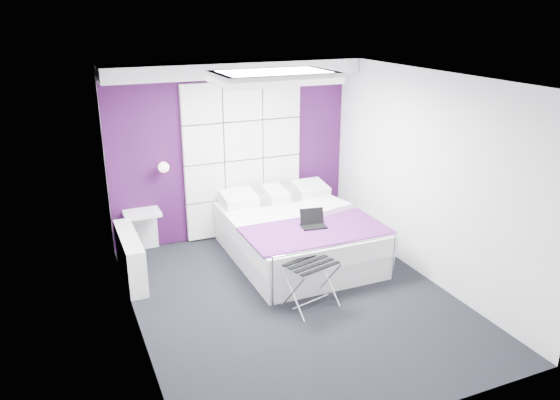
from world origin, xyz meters
name	(u,v)px	position (x,y,z in m)	size (l,w,h in m)	color
floor	(294,299)	(0.00, 0.00, 0.00)	(4.40, 4.40, 0.00)	black
ceiling	(296,77)	(0.00, 0.00, 2.60)	(4.40, 4.40, 0.00)	white
wall_back	(232,151)	(0.00, 2.20, 1.30)	(3.60, 3.60, 0.00)	white
wall_left	(130,219)	(-1.80, 0.00, 1.30)	(4.40, 4.40, 0.00)	white
wall_right	(427,177)	(1.80, 0.00, 1.30)	(4.40, 4.40, 0.00)	white
accent_wall	(232,151)	(0.00, 2.19, 1.30)	(3.58, 0.02, 2.58)	#340D38
soffit	(235,69)	(0.00, 1.95, 2.50)	(3.58, 0.50, 0.20)	white
headboard	(243,160)	(0.15, 2.14, 1.17)	(1.80, 0.08, 2.30)	white
skylight	(274,76)	(0.00, 0.60, 2.55)	(1.36, 0.86, 0.12)	white
wall_lamp	(163,166)	(-1.05, 2.06, 1.22)	(0.15, 0.15, 0.15)	white
radiator	(130,257)	(-1.69, 1.30, 0.30)	(0.22, 1.20, 0.60)	white
bed	(297,235)	(0.52, 1.05, 0.33)	(1.81, 2.19, 0.76)	white
nightstand	(142,213)	(-1.40, 2.02, 0.60)	(0.49, 0.38, 0.05)	white
luggage_rack	(311,285)	(0.10, -0.24, 0.28)	(0.56, 0.41, 0.55)	silver
laptop	(312,222)	(0.54, 0.62, 0.67)	(0.31, 0.22, 0.23)	black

